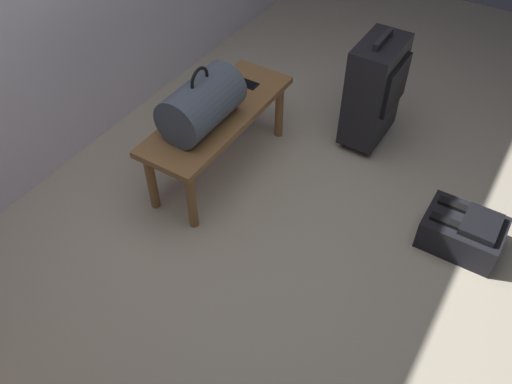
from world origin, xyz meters
name	(u,v)px	position (x,y,z in m)	size (l,w,h in m)	color
ground_plane	(299,271)	(0.00, 0.00, 0.00)	(6.60, 6.60, 0.00)	#B2A893
bench	(219,121)	(0.42, 0.75, 0.34)	(1.00, 0.36, 0.40)	olive
duffel_bag_slate	(202,104)	(0.28, 0.75, 0.54)	(0.44, 0.26, 0.34)	#475160
cell_phone	(246,83)	(0.71, 0.76, 0.41)	(0.07, 0.14, 0.01)	black
suitcase_upright_charcoal	(374,90)	(1.11, 0.14, 0.36)	(0.38, 0.25, 0.70)	black
backpack_dark	(463,232)	(0.58, -0.61, 0.09)	(0.28, 0.38, 0.21)	black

